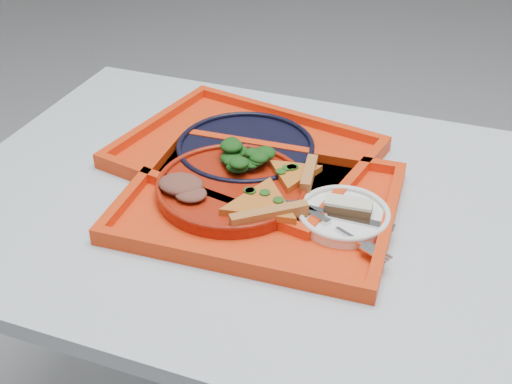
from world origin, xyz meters
TOP-DOWN VIEW (x-y plane):
  - table at (0.00, 0.00)m, footprint 1.60×0.80m
  - tray_main at (-0.24, -0.03)m, footprint 0.46×0.37m
  - tray_far at (-0.32, 0.11)m, footprint 0.51×0.43m
  - dinner_plate at (-0.29, -0.02)m, footprint 0.26×0.26m
  - side_plate at (-0.09, -0.03)m, footprint 0.15×0.15m
  - navy_plate at (-0.32, 0.11)m, footprint 0.26×0.26m
  - pizza_slice_a at (-0.22, -0.07)m, footprint 0.19×0.19m
  - pizza_slice_b at (-0.20, 0.04)m, footprint 0.12×0.11m
  - salad_heap at (-0.31, 0.04)m, footprint 0.10×0.09m
  - meat_portion at (-0.37, -0.07)m, footprint 0.08×0.06m
  - dessert_bar at (-0.09, -0.02)m, footprint 0.08×0.04m
  - knife at (-0.10, -0.04)m, footprint 0.19×0.02m
  - fork at (-0.10, -0.08)m, footprint 0.17×0.10m

SIDE VIEW (x-z plane):
  - table at x=0.00m, z-range 0.30..1.05m
  - tray_main at x=-0.24m, z-range 0.75..0.76m
  - tray_far at x=-0.32m, z-range 0.75..0.76m
  - side_plate at x=-0.09m, z-range 0.76..0.78m
  - navy_plate at x=-0.32m, z-range 0.76..0.78m
  - dinner_plate at x=-0.29m, z-range 0.76..0.78m
  - knife at x=-0.10m, z-range 0.78..0.78m
  - fork at x=-0.10m, z-range 0.78..0.78m
  - dessert_bar at x=-0.09m, z-range 0.78..0.80m
  - pizza_slice_a at x=-0.22m, z-range 0.78..0.80m
  - pizza_slice_b at x=-0.20m, z-range 0.78..0.80m
  - meat_portion at x=-0.37m, z-range 0.78..0.80m
  - salad_heap at x=-0.31m, z-range 0.78..0.83m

